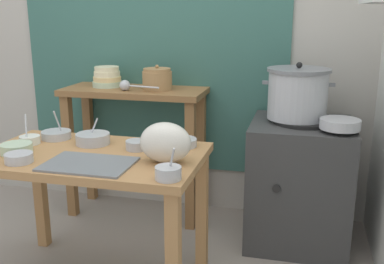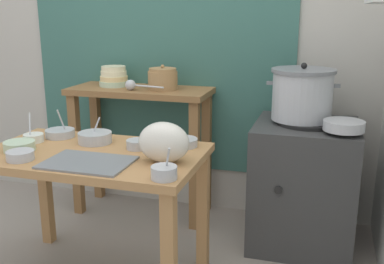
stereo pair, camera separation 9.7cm
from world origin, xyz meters
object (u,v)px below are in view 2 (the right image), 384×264
at_px(prep_table, 94,172).
at_px(wide_pan, 344,126).
at_px(prep_bowl_7, 20,155).
at_px(clay_pot, 163,79).
at_px(serving_tray, 88,162).
at_px(steamer_pot, 302,94).
at_px(prep_bowl_4, 60,133).
at_px(prep_bowl_1, 182,142).
at_px(plastic_bag, 164,142).
at_px(ladle, 132,85).
at_px(back_shelf_table, 141,120).
at_px(prep_bowl_0, 137,144).
at_px(prep_bowl_2, 95,137).
at_px(stove_block, 303,184).
at_px(prep_bowl_3, 19,146).
at_px(bowl_stack_enamel, 114,77).
at_px(prep_bowl_5, 33,137).
at_px(prep_bowl_6, 164,172).

distance_m(prep_table, wide_pan, 1.34).
height_order(prep_table, prep_bowl_7, prep_bowl_7).
distance_m(clay_pot, serving_tray, 1.06).
distance_m(wide_pan, prep_bowl_7, 1.66).
height_order(steamer_pot, prep_bowl_4, steamer_pot).
bearing_deg(prep_bowl_1, wide_pan, 22.55).
relative_size(prep_table, plastic_bag, 4.53).
bearing_deg(ladle, prep_bowl_4, -108.39).
xyz_separation_m(prep_bowl_1, prep_bowl_4, (-0.71, -0.03, 0.00)).
distance_m(back_shelf_table, wide_pan, 1.35).
xyz_separation_m(prep_bowl_0, prep_bowl_2, (-0.26, 0.04, 0.01)).
bearing_deg(prep_bowl_0, wide_pan, 23.75).
xyz_separation_m(stove_block, prep_bowl_7, (-1.27, -0.95, 0.36)).
relative_size(serving_tray, prep_bowl_7, 3.09).
height_order(prep_table, plastic_bag, plastic_bag).
height_order(prep_bowl_0, prep_bowl_2, prep_bowl_2).
bearing_deg(serving_tray, prep_bowl_3, 169.58).
bearing_deg(prep_bowl_1, prep_bowl_4, -177.92).
height_order(bowl_stack_enamel, ladle, bowl_stack_enamel).
distance_m(back_shelf_table, stove_block, 1.16).
xyz_separation_m(stove_block, bowl_stack_enamel, (-1.32, 0.17, 0.58)).
distance_m(back_shelf_table, prep_bowl_5, 0.85).
relative_size(stove_block, prep_bowl_1, 4.88).
bearing_deg(wide_pan, prep_bowl_0, -156.25).
xyz_separation_m(serving_tray, plastic_bag, (0.33, 0.12, 0.09)).
height_order(wide_pan, prep_bowl_2, prep_bowl_2).
height_order(ladle, prep_bowl_4, ladle).
bearing_deg(bowl_stack_enamel, plastic_bag, -53.06).
relative_size(steamer_pot, prep_bowl_5, 2.67).
height_order(prep_bowl_3, prep_bowl_6, prep_bowl_6).
bearing_deg(prep_bowl_1, prep_bowl_0, -151.77).
bearing_deg(wide_pan, prep_table, -155.23).
xyz_separation_m(plastic_bag, prep_bowl_7, (-0.66, -0.17, -0.07)).
distance_m(prep_bowl_2, prep_bowl_3, 0.38).
distance_m(steamer_pot, serving_tray, 1.31).
bearing_deg(ladle, prep_bowl_2, -85.06).
bearing_deg(prep_bowl_5, prep_bowl_3, -79.03).
bearing_deg(prep_bowl_4, plastic_bag, -18.97).
relative_size(wide_pan, prep_bowl_1, 1.37).
xyz_separation_m(wide_pan, prep_bowl_4, (-1.52, -0.36, -0.06)).
bearing_deg(prep_bowl_2, bowl_stack_enamel, 108.20).
bearing_deg(prep_bowl_4, bowl_stack_enamel, 90.22).
xyz_separation_m(serving_tray, prep_bowl_3, (-0.43, 0.08, 0.02)).
xyz_separation_m(ladle, prep_bowl_2, (0.05, -0.62, -0.18)).
height_order(back_shelf_table, bowl_stack_enamel, bowl_stack_enamel).
distance_m(bowl_stack_enamel, prep_bowl_0, 0.96).
bearing_deg(back_shelf_table, prep_bowl_1, -51.70).
xyz_separation_m(prep_table, steamer_pot, (0.97, 0.75, 0.32)).
bearing_deg(back_shelf_table, prep_bowl_5, -109.77).
height_order(serving_tray, prep_bowl_5, prep_bowl_5).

